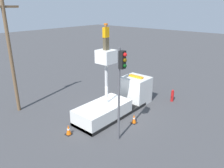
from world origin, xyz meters
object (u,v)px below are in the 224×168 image
worker (106,37)px  traffic_cone_curbside (134,119)px  fire_hydrant (172,96)px  utility_pole (10,54)px  traffic_cone_rear (69,130)px  traffic_light_pole (121,78)px  bucket_truck (118,100)px

worker → traffic_cone_curbside: 6.06m
fire_hydrant → traffic_cone_curbside: fire_hydrant is taller
worker → utility_pole: (-3.72, 6.16, -1.43)m
traffic_cone_rear → traffic_cone_curbside: 4.64m
traffic_light_pole → traffic_cone_rear: bearing=120.8°
bucket_truck → traffic_cone_rear: (-4.68, 0.30, -0.59)m
worker → traffic_cone_rear: (-3.36, 0.30, -5.65)m
bucket_truck → utility_pole: (-5.05, 6.16, 3.64)m
fire_hydrant → traffic_cone_rear: fire_hydrant is taller
worker → fire_hydrant: worker is taller
traffic_cone_rear → traffic_light_pole: bearing=-59.2°
traffic_cone_rear → worker: bearing=-5.2°
traffic_light_pole → fire_hydrant: bearing=1.7°
traffic_cone_rear → bucket_truck: bearing=-3.7°
traffic_light_pole → traffic_cone_curbside: bearing=13.7°
worker → traffic_cone_curbside: bearing=-72.7°
traffic_light_pole → traffic_cone_curbside: traffic_light_pole is taller
bucket_truck → traffic_light_pole: (-2.95, -2.61, 3.16)m
traffic_cone_rear → utility_pole: utility_pole is taller
traffic_light_pole → traffic_cone_curbside: 4.42m
bucket_truck → traffic_cone_rear: bearing=176.3°
bucket_truck → traffic_cone_rear: bucket_truck is taller
worker → traffic_light_pole: 3.61m
utility_pole → bucket_truck: bearing=-50.6°
traffic_light_pole → utility_pole: 9.02m
worker → traffic_light_pole: bearing=-121.9°
utility_pole → traffic_cone_curbside: bearing=-62.0°
fire_hydrant → traffic_cone_curbside: size_ratio=1.57×
bucket_truck → traffic_cone_curbside: bucket_truck is taller
fire_hydrant → traffic_cone_rear: bearing=163.9°
fire_hydrant → traffic_cone_curbside: bearing=176.5°
traffic_cone_rear → fire_hydrant: bearing=-16.1°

